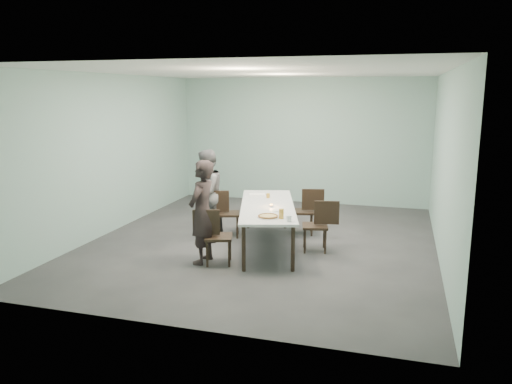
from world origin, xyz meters
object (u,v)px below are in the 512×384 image
(chair_far_left, at_px, (224,210))
(chair_far_right, at_px, (307,208))
(side_plate, at_px, (274,211))
(diner_far, at_px, (206,193))
(water_tumbler, at_px, (289,218))
(chair_near_left, at_px, (213,233))
(tealight, at_px, (271,206))
(table, at_px, (267,208))
(diner_near, at_px, (202,212))
(beer_glass, at_px, (281,214))
(amber_tumbler, at_px, (268,196))
(pizza, at_px, (268,216))
(chair_near_right, at_px, (320,222))

(chair_far_left, bearing_deg, chair_far_right, 4.69)
(side_plate, bearing_deg, chair_far_right, 78.39)
(chair_far_right, relative_size, side_plate, 4.83)
(diner_far, relative_size, water_tumbler, 17.97)
(chair_near_left, distance_m, water_tumbler, 1.22)
(tealight, bearing_deg, chair_far_right, 70.78)
(diner_far, bearing_deg, water_tumbler, 60.02)
(table, relative_size, chair_near_left, 3.16)
(chair_far_left, bearing_deg, diner_near, -100.47)
(chair_far_right, height_order, water_tumbler, chair_far_right)
(beer_glass, xyz_separation_m, water_tumbler, (0.15, -0.14, -0.03))
(diner_far, height_order, tealight, diner_far)
(diner_far, xyz_separation_m, amber_tumbler, (1.16, 0.15, -0.02))
(pizza, bearing_deg, beer_glass, -1.11)
(chair_far_right, distance_m, side_plate, 1.45)
(tealight, xyz_separation_m, amber_tumbler, (-0.25, 0.72, 0.02))
(amber_tumbler, bearing_deg, chair_near_left, -104.90)
(amber_tumbler, bearing_deg, chair_far_left, -168.26)
(diner_near, distance_m, pizza, 1.03)
(chair_far_right, relative_size, beer_glass, 5.80)
(diner_near, height_order, tealight, diner_near)
(chair_far_left, bearing_deg, pizza, -64.02)
(chair_near_left, height_order, water_tumbler, chair_near_left)
(chair_far_left, height_order, chair_near_right, same)
(chair_far_right, bearing_deg, diner_far, 5.24)
(chair_near_right, height_order, amber_tumbler, chair_near_right)
(table, height_order, beer_glass, beer_glass)
(diner_far, relative_size, side_plate, 8.99)
(side_plate, xyz_separation_m, amber_tumbler, (-0.36, 0.97, 0.04))
(diner_far, height_order, water_tumbler, diner_far)
(chair_near_right, distance_m, pizza, 1.14)
(table, bearing_deg, side_plate, -60.56)
(diner_far, distance_m, pizza, 2.00)
(table, height_order, tealight, tealight)
(diner_far, xyz_separation_m, tealight, (1.41, -0.57, -0.04))
(chair_near_left, bearing_deg, beer_glass, -4.41)
(chair_near_right, height_order, diner_near, diner_near)
(chair_near_right, height_order, side_plate, chair_near_right)
(beer_glass, bearing_deg, table, 117.91)
(beer_glass, bearing_deg, tealight, 115.82)
(chair_near_left, bearing_deg, chair_far_left, 87.11)
(diner_far, xyz_separation_m, beer_glass, (1.75, -1.28, 0.02))
(diner_near, xyz_separation_m, amber_tumbler, (0.63, 1.65, -0.03))
(side_plate, height_order, water_tumbler, water_tumbler)
(chair_far_right, height_order, beer_glass, beer_glass)
(chair_near_right, relative_size, pizza, 2.56)
(table, relative_size, diner_far, 1.70)
(chair_near_left, relative_size, chair_far_right, 1.00)
(chair_near_left, distance_m, chair_far_right, 2.35)
(chair_near_left, relative_size, chair_far_left, 1.00)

